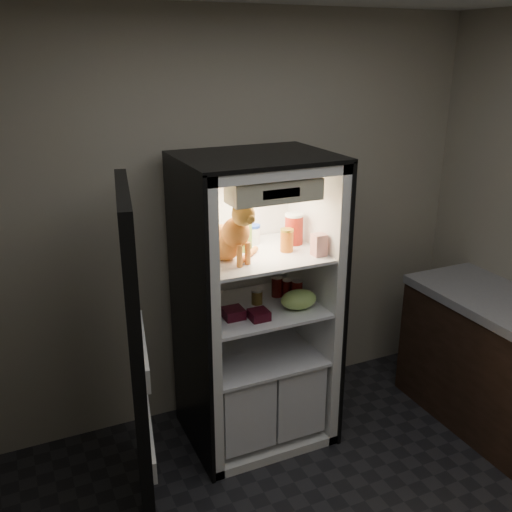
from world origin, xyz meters
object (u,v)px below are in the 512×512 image
at_px(parmesan_shaker, 246,236).
at_px(soda_can_a, 277,287).
at_px(refrigerator, 254,323).
at_px(salsa_jar, 287,240).
at_px(soda_can_c, 297,290).
at_px(mayo_tub, 253,234).
at_px(berry_box_left, 233,313).
at_px(grape_bag, 299,299).
at_px(condiment_jar, 257,297).
at_px(pepper_jar, 294,229).
at_px(soda_can_b, 287,288).
at_px(cream_carton, 319,245).
at_px(tabby_cat, 230,236).
at_px(berry_box_right, 259,315).

relative_size(parmesan_shaker, soda_can_a, 1.46).
distance_m(refrigerator, salsa_jar, 0.60).
bearing_deg(parmesan_shaker, soda_can_c, -12.19).
bearing_deg(salsa_jar, mayo_tub, 119.82).
distance_m(soda_can_a, berry_box_left, 0.42).
bearing_deg(grape_bag, condiment_jar, 141.47).
distance_m(pepper_jar, berry_box_left, 0.65).
height_order(refrigerator, berry_box_left, refrigerator).
distance_m(pepper_jar, soda_can_b, 0.39).
bearing_deg(cream_carton, pepper_jar, 97.64).
relative_size(parmesan_shaker, pepper_jar, 0.98).
distance_m(tabby_cat, soda_can_c, 0.64).
xyz_separation_m(soda_can_c, condiment_jar, (-0.26, 0.05, -0.02)).
relative_size(soda_can_b, soda_can_c, 0.87).
bearing_deg(grape_bag, mayo_tub, 119.39).
bearing_deg(soda_can_a, soda_can_c, -47.34).
bearing_deg(tabby_cat, soda_can_b, -4.94).
distance_m(refrigerator, cream_carton, 0.69).
relative_size(refrigerator, soda_can_a, 14.42).
distance_m(soda_can_a, condiment_jar, 0.18).
xyz_separation_m(soda_can_b, soda_can_c, (0.03, -0.07, 0.01)).
xyz_separation_m(parmesan_shaker, soda_can_b, (0.29, 0.00, -0.39)).
bearing_deg(tabby_cat, soda_can_a, 1.06).
bearing_deg(cream_carton, berry_box_left, 169.29).
xyz_separation_m(mayo_tub, soda_can_c, (0.22, -0.18, -0.35)).
bearing_deg(berry_box_right, pepper_jar, 33.99).
bearing_deg(soda_can_c, refrigerator, 164.40).
xyz_separation_m(pepper_jar, berry_box_right, (-0.35, -0.23, -0.42)).
height_order(parmesan_shaker, soda_can_b, parmesan_shaker).
distance_m(parmesan_shaker, pepper_jar, 0.33).
xyz_separation_m(salsa_jar, soda_can_c, (0.10, 0.03, -0.36)).
height_order(soda_can_a, condiment_jar, soda_can_a).
distance_m(parmesan_shaker, salsa_jar, 0.25).
xyz_separation_m(parmesan_shaker, pepper_jar, (0.33, 0.01, 0.00)).
relative_size(soda_can_b, condiment_jar, 1.17).
relative_size(tabby_cat, mayo_tub, 3.22).
relative_size(parmesan_shaker, soda_can_b, 1.70).
xyz_separation_m(mayo_tub, berry_box_right, (-0.12, -0.34, -0.38)).
distance_m(pepper_jar, soda_can_c, 0.39).
distance_m(cream_carton, berry_box_right, 0.54).
bearing_deg(berry_box_left, soda_can_c, 9.60).
bearing_deg(mayo_tub, berry_box_right, -108.91).
xyz_separation_m(pepper_jar, grape_bag, (-0.06, -0.19, -0.39)).
bearing_deg(mayo_tub, pepper_jar, -24.74).
xyz_separation_m(pepper_jar, soda_can_c, (-0.01, -0.08, -0.38)).
height_order(refrigerator, salsa_jar, refrigerator).
bearing_deg(berry_box_left, parmesan_shaker, 44.68).
height_order(mayo_tub, soda_can_b, mayo_tub).
height_order(soda_can_c, berry_box_left, soda_can_c).
xyz_separation_m(condiment_jar, berry_box_left, (-0.21, -0.12, -0.02)).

